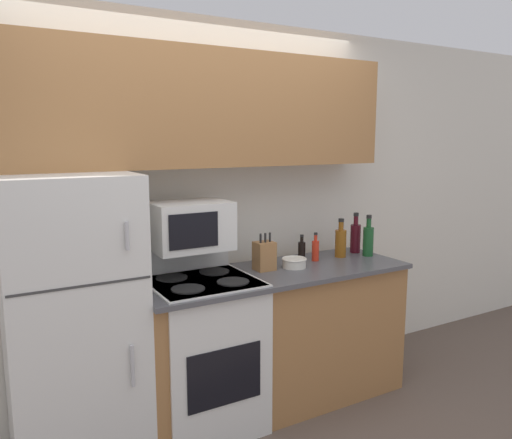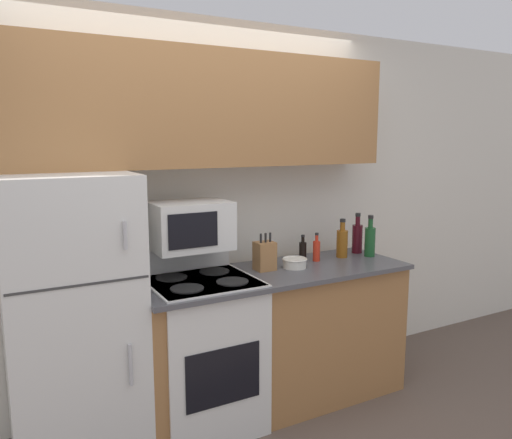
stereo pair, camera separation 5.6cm
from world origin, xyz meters
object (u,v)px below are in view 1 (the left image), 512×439
at_px(refrigerator, 73,321).
at_px(microwave, 191,226).
at_px(bottle_wine_red, 355,237).
at_px(stove, 203,352).
at_px(bottle_soy_sauce, 302,250).
at_px(bottle_wine_green, 368,240).
at_px(bottle_whiskey, 341,242).
at_px(bowl, 294,262).
at_px(knife_block, 264,256).
at_px(bottle_hot_sauce, 315,250).

bearing_deg(refrigerator, microwave, 5.18).
bearing_deg(bottle_wine_red, microwave, -179.27).
distance_m(stove, bottle_soy_sauce, 0.99).
distance_m(bottle_soy_sauce, bottle_wine_red, 0.48).
height_order(bottle_wine_green, bottle_soy_sauce, bottle_wine_green).
bearing_deg(bottle_whiskey, bottle_wine_red, 17.08).
distance_m(bowl, bottle_soy_sauce, 0.23).
bearing_deg(bottle_wine_green, knife_block, 177.74).
bearing_deg(stove, bottle_wine_red, 6.20).
height_order(stove, bottle_hot_sauce, bottle_hot_sauce).
relative_size(stove, microwave, 2.31).
height_order(knife_block, bottle_wine_green, bottle_wine_green).
bearing_deg(bottle_wine_red, bottle_hot_sauce, -171.66).
bearing_deg(knife_block, refrigerator, 179.37).
distance_m(bowl, bottle_hot_sauce, 0.25).
relative_size(bowl, bottle_soy_sauce, 0.92).
distance_m(bottle_wine_green, bottle_soy_sauce, 0.51).
height_order(refrigerator, bowl, refrigerator).
relative_size(stove, bowl, 6.59).
xyz_separation_m(refrigerator, microwave, (0.72, 0.07, 0.45)).
bearing_deg(bottle_hot_sauce, bottle_wine_green, -9.18).
bearing_deg(stove, bowl, 0.05).
bearing_deg(bottle_wine_green, bottle_whiskey, 160.09).
height_order(microwave, bottle_soy_sauce, microwave).
bearing_deg(knife_block, stove, -174.15).
bearing_deg(stove, microwave, 95.22).
bearing_deg(knife_block, bottle_hot_sauce, 4.53).
relative_size(bottle_wine_green, bottle_soy_sauce, 1.67).
bearing_deg(bottle_wine_red, bottle_wine_green, -86.13).
relative_size(microwave, knife_block, 1.93).
height_order(bottle_whiskey, bottle_wine_red, bottle_wine_red).
bearing_deg(bottle_hot_sauce, bowl, -160.77).
xyz_separation_m(stove, bottle_whiskey, (1.13, 0.09, 0.55)).
bearing_deg(stove, bottle_whiskey, 4.32).
relative_size(microwave, bottle_whiskey, 1.69).
bearing_deg(microwave, bowl, -10.48).
bearing_deg(bottle_hot_sauce, knife_block, -175.47).
xyz_separation_m(microwave, bottle_soy_sauce, (0.84, 0.03, -0.25)).
relative_size(microwave, bottle_wine_red, 1.58).
distance_m(bowl, bottle_wine_green, 0.66).
relative_size(refrigerator, bottle_hot_sauce, 7.96).
height_order(stove, bottle_soy_sauce, bottle_soy_sauce).
distance_m(bottle_hot_sauce, bottle_whiskey, 0.23).
bearing_deg(microwave, bottle_soy_sauce, 1.82).
distance_m(knife_block, bottle_wine_red, 0.86).
distance_m(microwave, bottle_whiskey, 1.16).
distance_m(refrigerator, bottle_soy_sauce, 1.58).
xyz_separation_m(microwave, bottle_whiskey, (1.14, -0.04, -0.21)).
relative_size(stove, knife_block, 4.46).
relative_size(knife_block, bowl, 1.48).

